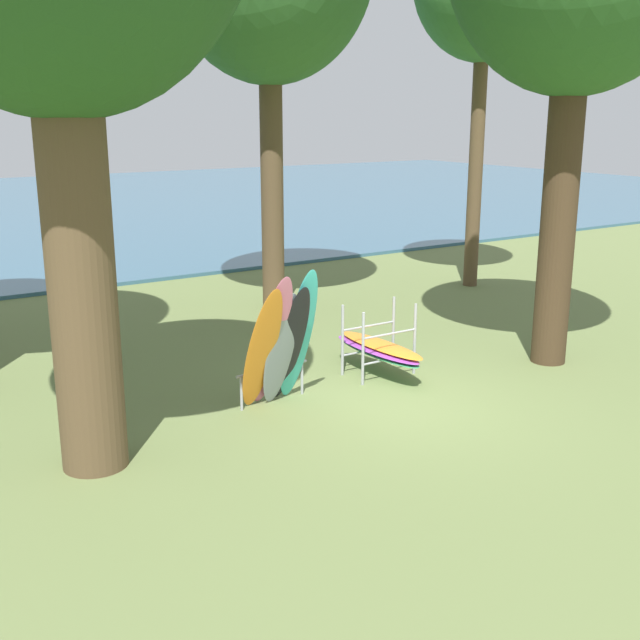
{
  "coord_description": "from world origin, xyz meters",
  "views": [
    {
      "loc": [
        -7.27,
        -9.07,
        4.44
      ],
      "look_at": [
        -0.49,
        1.47,
        1.1
      ],
      "focal_mm": 44.24,
      "sensor_mm": 36.0,
      "label": 1
    }
  ],
  "objects": [
    {
      "name": "ground_plane",
      "position": [
        0.0,
        0.0,
        0.0
      ],
      "size": [
        80.0,
        80.0,
        0.0
      ],
      "primitive_type": "plane",
      "color": "olive"
    },
    {
      "name": "lake_water",
      "position": [
        0.0,
        28.64,
        0.05
      ],
      "size": [
        80.0,
        36.0,
        0.1
      ],
      "primitive_type": "cube",
      "color": "#38607A",
      "rests_on": "ground"
    },
    {
      "name": "leaning_board_pile",
      "position": [
        -1.59,
        0.86,
        1.01
      ],
      "size": [
        1.31,
        0.98,
        2.18
      ],
      "color": "orange",
      "rests_on": "ground"
    },
    {
      "name": "board_storage_rack",
      "position": [
        0.62,
        1.31,
        0.47
      ],
      "size": [
        1.15,
        2.12,
        1.25
      ],
      "color": "#9EA0A5",
      "rests_on": "ground"
    }
  ]
}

